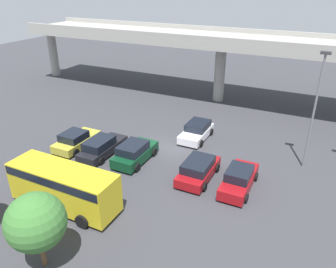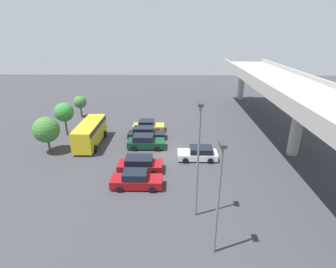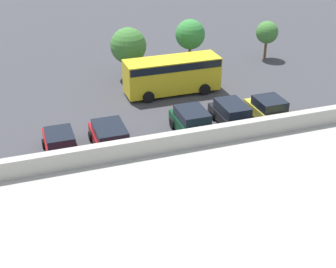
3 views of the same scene
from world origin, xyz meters
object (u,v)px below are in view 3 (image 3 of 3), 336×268
at_px(parked_car_1, 234,116).
at_px(parked_car_2, 193,124).
at_px(parked_car_3, 185,184).
at_px(tree_front_far_right, 128,46).
at_px(shuttle_bus, 172,73).
at_px(parked_car_0, 271,111).
at_px(parked_car_4, 110,138).
at_px(tree_front_centre, 190,35).
at_px(tree_front_left, 267,33).
at_px(parked_car_5, 61,146).

relative_size(parked_car_1, parked_car_2, 1.10).
height_order(parked_car_3, tree_front_far_right, tree_front_far_right).
xyz_separation_m(shuttle_bus, tree_front_far_right, (2.32, -4.21, 1.12)).
distance_m(parked_car_0, parked_car_2, 5.80).
bearing_deg(parked_car_4, shuttle_bus, 137.02).
height_order(parked_car_0, tree_front_far_right, tree_front_far_right).
bearing_deg(tree_front_centre, parked_car_4, 49.46).
xyz_separation_m(tree_front_left, tree_front_far_right, (13.15, 0.57, 0.29)).
distance_m(parked_car_2, tree_front_far_right, 11.38).
relative_size(parked_car_2, tree_front_far_right, 1.04).
distance_m(parked_car_0, parked_car_3, 10.78).
relative_size(parked_car_0, parked_car_5, 0.94).
xyz_separation_m(parked_car_2, parked_car_3, (2.90, 6.15, -0.07)).
distance_m(parked_car_1, shuttle_bus, 7.00).
bearing_deg(parked_car_5, parked_car_4, 90.95).
height_order(parked_car_4, tree_front_far_right, tree_front_far_right).
distance_m(parked_car_0, tree_front_left, 13.06).
xyz_separation_m(parked_car_0, parked_car_2, (5.80, 0.22, 0.08)).
bearing_deg(tree_front_centre, tree_front_far_right, 0.24).
xyz_separation_m(tree_front_left, tree_front_centre, (7.73, 0.55, 0.70)).
bearing_deg(tree_front_far_right, parked_car_2, 96.97).
xyz_separation_m(parked_car_5, tree_front_left, (-20.28, -11.73, 1.76)).
relative_size(parked_car_5, tree_front_left, 1.33).
bearing_deg(shuttle_bus, parked_car_5, 36.32).
bearing_deg(tree_front_centre, parked_car_3, 68.09).
height_order(parked_car_5, tree_front_left, tree_front_left).
relative_size(parked_car_0, tree_front_far_right, 1.03).
xyz_separation_m(parked_car_0, shuttle_bus, (4.84, -6.69, 0.95)).
relative_size(parked_car_1, tree_front_far_right, 1.14).
xyz_separation_m(parked_car_1, parked_car_4, (8.49, 0.27, 0.00)).
distance_m(parked_car_4, shuttle_bus, 9.48).
distance_m(parked_car_1, parked_car_5, 11.53).
height_order(parked_car_4, parked_car_5, parked_car_5).
distance_m(parked_car_2, tree_front_centre, 12.10).
distance_m(parked_car_3, shuttle_bus, 13.64).
height_order(parked_car_1, parked_car_4, parked_car_1).
bearing_deg(parked_car_4, parked_car_2, 89.91).
bearing_deg(parked_car_1, tree_front_left, 142.48).
height_order(parked_car_4, shuttle_bus, shuttle_bus).
height_order(shuttle_bus, tree_front_left, tree_front_left).
bearing_deg(tree_front_far_right, parked_car_3, 84.90).
bearing_deg(parked_car_4, parked_car_3, 22.67).
height_order(parked_car_3, parked_car_5, parked_car_5).
distance_m(parked_car_0, shuttle_bus, 8.31).
xyz_separation_m(parked_car_3, parked_car_4, (2.57, -6.15, 0.01)).
bearing_deg(tree_front_centre, parked_car_5, 41.71).
bearing_deg(shuttle_bus, parked_car_4, 47.02).
bearing_deg(parked_car_5, tree_front_far_right, 147.41).
xyz_separation_m(parked_car_4, parked_car_5, (3.03, 0.05, 0.00)).
height_order(parked_car_5, tree_front_centre, tree_front_centre).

